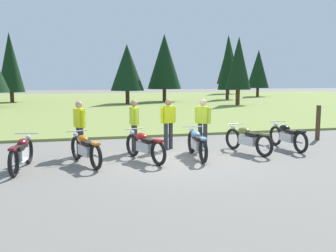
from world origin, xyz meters
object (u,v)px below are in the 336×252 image
object	(u,v)px
rider_near_row_end	(168,121)
rider_in_hivis_vest	(203,121)
motorcycle_red	(145,146)
motorcycle_orange	(85,149)
rider_checking_bike	(80,125)
rider_with_back_turned	(134,122)
motorcycle_maroon	(22,153)
trail_marker_post	(318,123)
motorcycle_black	(287,136)
motorcycle_sky_blue	(197,143)
motorcycle_olive	(248,139)

from	to	relation	value
rider_near_row_end	rider_in_hivis_vest	bearing A→B (deg)	-20.25
rider_in_hivis_vest	rider_near_row_end	bearing A→B (deg)	159.75
motorcycle_red	motorcycle_orange	bearing A→B (deg)	-178.32
rider_checking_bike	rider_with_back_turned	xyz separation A→B (m)	(1.70, 0.19, 0.00)
motorcycle_maroon	trail_marker_post	xyz separation A→B (m)	(10.35, 2.14, 0.23)
motorcycle_orange	rider_near_row_end	world-z (taller)	rider_near_row_end
motorcycle_black	motorcycle_orange	bearing A→B (deg)	-174.72
motorcycle_orange	motorcycle_sky_blue	size ratio (longest dim) A/B	0.96
motorcycle_sky_blue	rider_checking_bike	world-z (taller)	rider_checking_bike
motorcycle_black	motorcycle_red	bearing A→B (deg)	-173.53
motorcycle_maroon	trail_marker_post	world-z (taller)	trail_marker_post
motorcycle_maroon	motorcycle_orange	size ratio (longest dim) A/B	1.04
rider_with_back_turned	motorcycle_orange	bearing A→B (deg)	-138.00
motorcycle_orange	rider_in_hivis_vest	bearing A→B (deg)	17.44
motorcycle_sky_blue	trail_marker_post	distance (m)	5.84
motorcycle_sky_blue	motorcycle_maroon	bearing A→B (deg)	-177.11
rider_in_hivis_vest	motorcycle_black	bearing A→B (deg)	-11.96
rider_near_row_end	rider_with_back_turned	bearing A→B (deg)	-171.61
motorcycle_black	rider_checking_bike	distance (m)	6.75
motorcycle_maroon	rider_with_back_turned	bearing A→B (deg)	26.79
rider_near_row_end	rider_in_hivis_vest	xyz separation A→B (m)	(1.07, -0.39, 0.00)
motorcycle_maroon	rider_in_hivis_vest	distance (m)	5.60
trail_marker_post	motorcycle_red	bearing A→B (deg)	-164.99
motorcycle_olive	motorcycle_black	size ratio (longest dim) A/B	0.97
rider_with_back_turned	trail_marker_post	size ratio (longest dim) A/B	1.26
motorcycle_orange	motorcycle_sky_blue	bearing A→B (deg)	1.05
motorcycle_black	rider_in_hivis_vest	world-z (taller)	rider_in_hivis_vest
motorcycle_olive	trail_marker_post	distance (m)	4.07
motorcycle_red	trail_marker_post	distance (m)	7.35
rider_in_hivis_vest	rider_checking_bike	bearing A→B (deg)	179.57
motorcycle_red	rider_near_row_end	bearing A→B (deg)	54.74
rider_with_back_turned	motorcycle_olive	bearing A→B (deg)	-17.20
rider_checking_bike	rider_in_hivis_vest	bearing A→B (deg)	-0.43
motorcycle_sky_blue	rider_near_row_end	bearing A→B (deg)	107.59
motorcycle_red	motorcycle_sky_blue	world-z (taller)	same
rider_near_row_end	motorcycle_red	bearing A→B (deg)	-125.26
rider_near_row_end	trail_marker_post	size ratio (longest dim) A/B	1.26
motorcycle_maroon	rider_in_hivis_vest	bearing A→B (deg)	14.32
motorcycle_black	rider_near_row_end	size ratio (longest dim) A/B	1.26
motorcycle_sky_blue	motorcycle_black	distance (m)	3.40
rider_in_hivis_vest	trail_marker_post	bearing A→B (deg)	8.70
motorcycle_sky_blue	trail_marker_post	world-z (taller)	trail_marker_post
motorcycle_red	rider_with_back_turned	bearing A→B (deg)	93.11
trail_marker_post	motorcycle_sky_blue	bearing A→B (deg)	-161.09
motorcycle_olive	motorcycle_maroon	bearing A→B (deg)	-175.33
rider_checking_bike	rider_in_hivis_vest	size ratio (longest dim) A/B	1.00
motorcycle_black	trail_marker_post	bearing A→B (deg)	31.81
rider_checking_bike	rider_with_back_turned	bearing A→B (deg)	6.49
motorcycle_maroon	motorcycle_black	xyz separation A→B (m)	(8.18, 0.79, 0.00)
rider_in_hivis_vest	trail_marker_post	size ratio (longest dim) A/B	1.26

